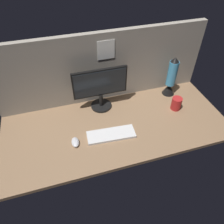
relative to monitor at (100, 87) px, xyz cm
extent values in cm
cube|color=#8C6B4C|center=(5.83, -25.12, -22.41)|extent=(180.00, 80.00, 3.00)
cube|color=gray|center=(5.83, 12.38, 9.96)|extent=(180.00, 5.00, 61.75)
cube|color=white|center=(8.13, 9.58, 27.07)|extent=(14.00, 0.40, 15.64)
cylinder|color=black|center=(0.00, -0.62, -20.01)|extent=(18.00, 18.00, 1.80)
cylinder|color=black|center=(0.00, -0.62, -13.61)|extent=(3.20, 3.20, 11.00)
cube|color=black|center=(0.00, 0.38, 4.08)|extent=(45.55, 2.40, 24.39)
cube|color=black|center=(0.00, -1.02, 4.08)|extent=(43.15, 0.60, 21.99)
cube|color=silver|center=(-1.37, -35.76, -19.91)|extent=(37.89, 15.79, 2.00)
ellipsoid|color=silver|center=(-29.19, -35.81, -19.21)|extent=(5.94, 9.80, 3.40)
cylinder|color=red|center=(61.54, -21.96, -15.28)|extent=(8.61, 8.61, 11.27)
cone|color=black|center=(65.60, -0.53, -15.68)|extent=(11.53, 11.53, 10.48)
cylinder|color=#3F99CC|center=(65.60, -0.53, 1.09)|extent=(8.38, 8.38, 23.05)
cone|color=black|center=(65.60, -0.53, 14.71)|extent=(7.54, 7.54, 4.19)
camera|label=1|loc=(-32.91, -142.89, 107.89)|focal=35.12mm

